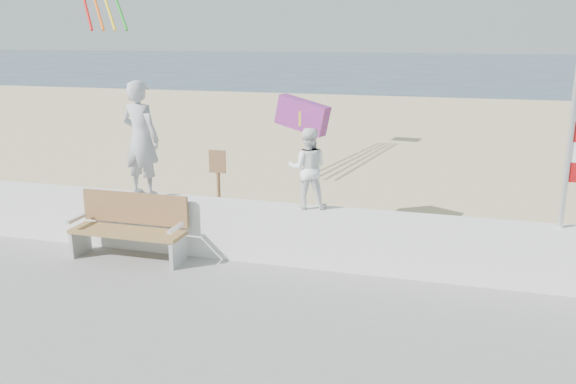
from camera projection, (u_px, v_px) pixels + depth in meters
The scene contains 8 objects.
ground at pixel (233, 331), 7.57m from camera, with size 220.00×220.00×0.00m, color #2B4057.
sand at pixel (357, 173), 15.92m from camera, with size 90.00×40.00×0.08m, color beige.
seawall at pixel (279, 234), 9.27m from camera, with size 30.00×0.35×0.90m, color white.
adult at pixel (141, 139), 9.52m from camera, with size 0.66×0.43×1.81m, color #AAA9B0.
child at pixel (308, 168), 8.88m from camera, with size 0.58×0.45×1.19m, color white.
bench at pixel (130, 226), 9.44m from camera, with size 1.80×0.57×1.00m.
parafoil_kite at pixel (304, 116), 10.68m from camera, with size 1.05×0.50×0.70m.
sign at pixel (218, 182), 11.14m from camera, with size 0.32×0.07×1.46m.
Camera 1 is at (2.56, -6.42, 3.59)m, focal length 38.00 mm.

